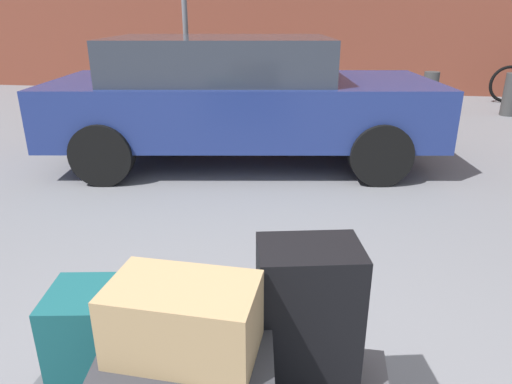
% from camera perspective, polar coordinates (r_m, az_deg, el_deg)
% --- Properties ---
extents(duffel_bag_teal_rear_left, '(0.68, 0.40, 0.33)m').
position_cam_1_polar(duffel_bag_teal_rear_left, '(1.94, -14.72, -15.96)').
color(duffel_bag_teal_rear_left, '#144C51').
rests_on(duffel_bag_teal_rear_left, luggage_cart).
extents(suitcase_black_center, '(0.41, 0.33, 0.57)m').
position_cam_1_polar(suitcase_black_center, '(1.76, 6.35, -14.99)').
color(suitcase_black_center, black).
rests_on(suitcase_black_center, luggage_cart).
extents(duffel_bag_tan_topmost_pile, '(0.46, 0.29, 0.24)m').
position_cam_1_polar(duffel_bag_tan_topmost_pile, '(1.48, -8.93, -15.25)').
color(duffel_bag_tan_topmost_pile, '#9E7F56').
rests_on(duffel_bag_tan_topmost_pile, duffel_bag_charcoal_front_right).
extents(parked_car, '(4.52, 2.42, 1.42)m').
position_cam_1_polar(parked_car, '(5.45, -2.27, 11.69)').
color(parked_car, navy).
rests_on(parked_car, ground_plane).
extents(bollard_kerb_near, '(0.26, 0.26, 0.72)m').
position_cam_1_polar(bollard_kerb_near, '(8.84, 20.69, 11.42)').
color(bollard_kerb_near, '#383838').
rests_on(bollard_kerb_near, ground_plane).
extents(bollard_kerb_mid, '(0.26, 0.26, 0.72)m').
position_cam_1_polar(bollard_kerb_mid, '(9.21, 29.01, 10.50)').
color(bollard_kerb_mid, '#383838').
rests_on(bollard_kerb_mid, ground_plane).
extents(no_parking_sign, '(0.49, 0.15, 2.57)m').
position_cam_1_polar(no_parking_sign, '(6.48, -8.77, 20.27)').
color(no_parking_sign, slate).
rests_on(no_parking_sign, ground_plane).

